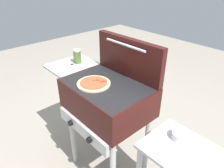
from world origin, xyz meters
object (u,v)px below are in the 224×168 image
pizza_pepperoni (94,83)px  sauce_jar (77,56)px  topping_bowl_near (180,135)px  grill (106,100)px

pizza_pepperoni → sauce_jar: sauce_jar is taller
sauce_jar → topping_bowl_near: sauce_jar is taller
pizza_pepperoni → topping_bowl_near: pizza_pepperoni is taller
grill → topping_bowl_near: bearing=6.8°
pizza_pepperoni → topping_bowl_near: bearing=12.5°
sauce_jar → topping_bowl_near: bearing=0.5°
grill → pizza_pepperoni: 0.18m
grill → pizza_pepperoni: (-0.05, -0.07, 0.15)m
pizza_pepperoni → topping_bowl_near: 0.68m
grill → pizza_pepperoni: bearing=-123.2°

